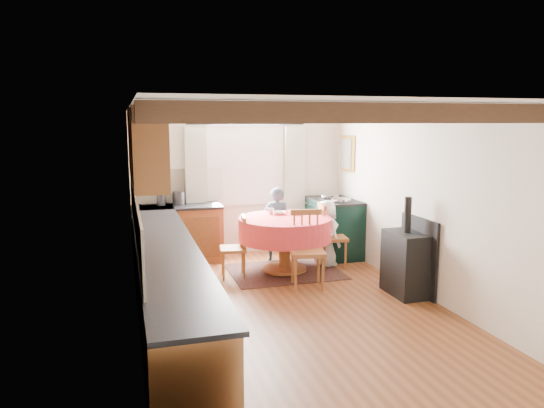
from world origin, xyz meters
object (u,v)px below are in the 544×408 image
object	(u,v)px
aga_range	(334,227)
cast_iron_stove	(406,246)
child_far	(276,224)
chair_right	(332,235)
chair_near	(308,250)
cup	(271,211)
chair_left	(233,247)
dining_table	(285,245)
child_right	(326,233)

from	to	relation	value
aga_range	cast_iron_stove	size ratio (longest dim) A/B	0.82
child_far	chair_right	bearing A→B (deg)	155.80
chair_near	cup	distance (m)	1.17
child_far	chair_left	bearing A→B (deg)	53.41
chair_right	cup	distance (m)	1.03
child_far	aga_range	bearing A→B (deg)	-162.81
dining_table	aga_range	world-z (taller)	aga_range
chair_near	chair_left	world-z (taller)	chair_near
chair_right	dining_table	bearing A→B (deg)	102.48
dining_table	chair_near	xyz separation A→B (m)	(0.08, -0.76, 0.11)
chair_right	child_right	xyz separation A→B (m)	(-0.06, 0.10, 0.02)
dining_table	child_far	xyz separation A→B (m)	(0.07, 0.66, 0.19)
chair_left	cup	size ratio (longest dim) A/B	8.81
chair_left	cast_iron_stove	world-z (taller)	cast_iron_stove
chair_near	chair_right	distance (m)	1.08
aga_range	cup	world-z (taller)	aga_range
aga_range	child_far	bearing A→B (deg)	-178.15
chair_near	child_far	world-z (taller)	child_far
aga_range	cast_iron_stove	bearing A→B (deg)	-86.98
chair_near	chair_right	xyz separation A→B (m)	(0.71, 0.82, -0.03)
dining_table	aga_range	distance (m)	1.30
chair_left	child_right	bearing A→B (deg)	104.99
chair_left	aga_range	size ratio (longest dim) A/B	0.85
child_far	cup	xyz separation A→B (m)	(-0.19, -0.32, 0.28)
chair_left	child_far	distance (m)	1.10
aga_range	cup	distance (m)	1.32
cup	chair_near	bearing A→B (deg)	-79.55
chair_left	aga_range	world-z (taller)	aga_range
dining_table	child_right	xyz separation A→B (m)	(0.73, 0.16, 0.10)
chair_near	aga_range	bearing A→B (deg)	66.42
cast_iron_stove	aga_range	bearing A→B (deg)	93.02
dining_table	chair_right	size ratio (longest dim) A/B	1.38
dining_table	chair_right	bearing A→B (deg)	4.24
cast_iron_stove	child_far	bearing A→B (deg)	118.98
cup	aga_range	bearing A→B (deg)	16.26
cast_iron_stove	cup	xyz separation A→B (m)	(-1.32, 1.73, 0.23)
chair_left	cast_iron_stove	xyz separation A→B (m)	(2.00, -1.38, 0.19)
dining_table	aga_range	size ratio (longest dim) A/B	1.31
dining_table	chair_near	distance (m)	0.77
dining_table	chair_left	xyz separation A→B (m)	(-0.79, -0.01, 0.04)
aga_range	child_right	xyz separation A→B (m)	(-0.36, -0.53, 0.03)
chair_near	child_right	world-z (taller)	chair_near
dining_table	child_far	size ratio (longest dim) A/B	1.15
cast_iron_stove	cup	distance (m)	2.19
chair_left	cast_iron_stove	size ratio (longest dim) A/B	0.70
chair_near	cup	size ratio (longest dim) A/B	10.27
chair_right	cast_iron_stove	bearing A→B (deg)	-155.97
chair_right	cup	size ratio (longest dim) A/B	9.78
dining_table	chair_left	size ratio (longest dim) A/B	1.53
chair_left	cup	bearing A→B (deg)	126.16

